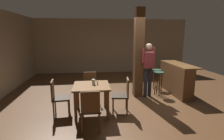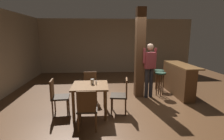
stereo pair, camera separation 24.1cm
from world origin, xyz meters
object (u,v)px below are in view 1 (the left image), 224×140
object	(u,v)px
bar_counter	(175,78)
chair_east	(123,94)
dining_table	(91,91)
bar_stool_mid	(157,75)
salt_shaker	(97,83)
chair_west	(58,96)
chair_south	(91,108)
bar_stool_near	(159,78)
chair_north	(90,86)
napkin_cup	(94,82)
standing_person	(148,66)

from	to	relation	value
bar_counter	chair_east	bearing A→B (deg)	-147.27
dining_table	chair_east	distance (m)	0.80
bar_counter	bar_stool_mid	distance (m)	0.70
salt_shaker	bar_stool_mid	xyz separation A→B (m)	(2.25, 1.84, -0.27)
chair_west	chair_south	bearing A→B (deg)	-46.03
chair_south	chair_west	bearing A→B (deg)	133.97
chair_south	chair_east	distance (m)	1.16
bar_stool_mid	bar_stool_near	bearing A→B (deg)	-105.76
chair_north	chair_east	distance (m)	1.15
chair_east	napkin_cup	bearing A→B (deg)	178.42
dining_table	napkin_cup	bearing A→B (deg)	37.14
salt_shaker	bar_stool_mid	distance (m)	2.92
chair_north	standing_person	distance (m)	1.93
salt_shaker	standing_person	xyz separation A→B (m)	(1.65, 1.06, 0.19)
chair_east	salt_shaker	size ratio (longest dim) A/B	9.37
bar_counter	bar_stool_near	distance (m)	0.65
chair_east	salt_shaker	xyz separation A→B (m)	(-0.64, 0.01, 0.30)
dining_table	standing_person	size ratio (longest dim) A/B	0.51
standing_person	bar_stool_near	size ratio (longest dim) A/B	2.20
chair_west	salt_shaker	xyz separation A→B (m)	(0.97, 0.01, 0.30)
dining_table	chair_north	size ratio (longest dim) A/B	0.99
chair_east	standing_person	bearing A→B (deg)	47.03
chair_south	dining_table	bearing A→B (deg)	88.33
salt_shaker	dining_table	bearing A→B (deg)	-166.86
dining_table	napkin_cup	distance (m)	0.22
chair_north	napkin_cup	bearing A→B (deg)	-82.80
chair_south	chair_west	size ratio (longest dim) A/B	1.00
chair_north	bar_stool_mid	world-z (taller)	chair_north
chair_north	salt_shaker	size ratio (longest dim) A/B	9.37
bar_stool_mid	bar_counter	bearing A→B (deg)	-48.91
napkin_cup	bar_counter	distance (m)	3.11
salt_shaker	bar_counter	bearing A→B (deg)	25.87
chair_south	chair_west	xyz separation A→B (m)	(-0.80, 0.83, 0.00)
chair_east	chair_north	bearing A→B (deg)	136.65
chair_west	napkin_cup	xyz separation A→B (m)	(0.88, 0.01, 0.32)
chair_east	bar_counter	bearing A→B (deg)	32.73
salt_shaker	bar_stool_mid	bearing A→B (deg)	39.37
salt_shaker	chair_east	bearing A→B (deg)	-1.20
chair_west	salt_shaker	bearing A→B (deg)	0.46
dining_table	salt_shaker	distance (m)	0.24
napkin_cup	bar_stool_mid	world-z (taller)	napkin_cup
bar_stool_mid	dining_table	bearing A→B (deg)	-141.94
bar_counter	bar_stool_near	bearing A→B (deg)	-170.35
dining_table	chair_west	world-z (taller)	chair_west
bar_counter	bar_stool_near	size ratio (longest dim) A/B	2.26
napkin_cup	bar_stool_near	world-z (taller)	napkin_cup
chair_west	bar_stool_near	xyz separation A→B (m)	(3.04, 1.21, 0.07)
chair_west	bar_stool_near	distance (m)	3.27
chair_west	salt_shaker	size ratio (longest dim) A/B	9.37
standing_person	chair_west	bearing A→B (deg)	-157.76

